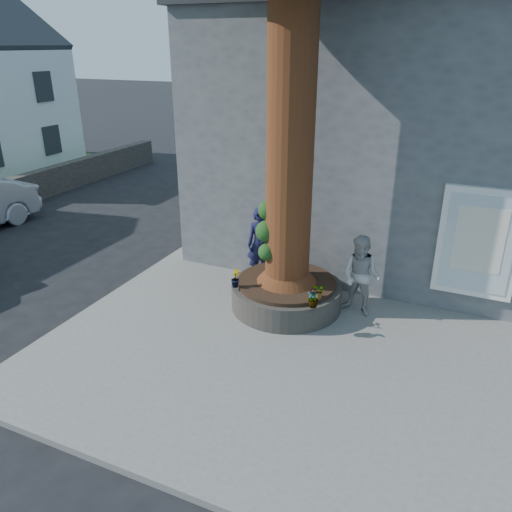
% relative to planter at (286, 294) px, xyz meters
% --- Properties ---
extents(ground, '(120.00, 120.00, 0.00)m').
position_rel_planter_xyz_m(ground, '(-0.80, -2.00, -0.41)').
color(ground, black).
rests_on(ground, ground).
extents(pavement, '(9.00, 8.00, 0.12)m').
position_rel_planter_xyz_m(pavement, '(0.70, -1.00, -0.35)').
color(pavement, slate).
rests_on(pavement, ground).
extents(yellow_line, '(0.10, 30.00, 0.01)m').
position_rel_planter_xyz_m(yellow_line, '(-3.85, -1.00, -0.41)').
color(yellow_line, yellow).
rests_on(yellow_line, ground).
extents(stone_shop, '(10.30, 8.30, 6.30)m').
position_rel_planter_xyz_m(stone_shop, '(1.70, 5.20, 2.75)').
color(stone_shop, '#54575A').
rests_on(stone_shop, ground).
extents(planter, '(2.30, 2.30, 0.60)m').
position_rel_planter_xyz_m(planter, '(0.00, 0.00, 0.00)').
color(planter, black).
rests_on(planter, pavement).
extents(man, '(0.74, 0.65, 1.71)m').
position_rel_planter_xyz_m(man, '(-1.06, 1.06, 0.56)').
color(man, '#131536').
rests_on(man, pavement).
extents(woman, '(0.91, 0.77, 1.68)m').
position_rel_planter_xyz_m(woman, '(1.46, 0.34, 0.55)').
color(woman, '#B1ADA9').
rests_on(woman, pavement).
extents(shopping_bag, '(0.22, 0.15, 0.28)m').
position_rel_planter_xyz_m(shopping_bag, '(-0.92, 0.92, -0.15)').
color(shopping_bag, white).
rests_on(shopping_bag, pavement).
extents(plant_a, '(0.20, 0.16, 0.32)m').
position_rel_planter_xyz_m(plant_a, '(0.83, -0.85, 0.47)').
color(plant_a, gray).
rests_on(plant_a, planter).
extents(plant_b, '(0.28, 0.28, 0.37)m').
position_rel_planter_xyz_m(plant_b, '(-0.85, -0.68, 0.49)').
color(plant_b, gray).
rests_on(plant_b, planter).
extents(plant_c, '(0.21, 0.21, 0.36)m').
position_rel_planter_xyz_m(plant_c, '(0.85, -0.85, 0.49)').
color(plant_c, gray).
rests_on(plant_c, planter).
extents(plant_d, '(0.33, 0.32, 0.27)m').
position_rel_planter_xyz_m(plant_d, '(0.85, -0.44, 0.44)').
color(plant_d, gray).
rests_on(plant_d, planter).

